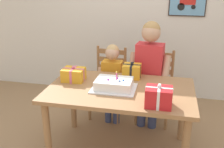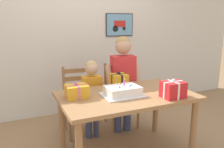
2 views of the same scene
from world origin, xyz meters
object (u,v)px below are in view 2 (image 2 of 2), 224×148
Objects in this scene: chair_right at (120,94)px; gift_box_red_large at (173,90)px; child_older at (123,75)px; child_younger at (92,92)px; gift_box_beside_cake at (119,80)px; birthday_cake at (123,91)px; dining_table at (126,102)px; gift_box_corner_small at (77,91)px; chair_left at (80,100)px.

gift_box_red_large is at bearing -85.78° from chair_right.
child_older reaches higher than child_younger.
child_older is (0.17, 0.24, -0.01)m from gift_box_beside_cake.
child_younger is (-0.15, 0.59, -0.16)m from birthday_cake.
birthday_cake is 0.48× the size of chair_right.
chair_right is (0.31, 0.79, -0.18)m from dining_table.
gift_box_red_large is at bearing -23.93° from gift_box_corner_small.
chair_right is 0.69× the size of child_older.
gift_box_red_large is (0.40, -0.30, 0.18)m from dining_table.
child_older is at bearing -22.19° from chair_left.
gift_box_corner_small is at bearing -141.10° from chair_right.
gift_box_corner_small is 0.59m from child_younger.
gift_box_red_large is at bearing -37.34° from dining_table.
birthday_cake is at bearing -15.85° from gift_box_corner_small.
gift_box_corner_small is 0.18× the size of child_older.
chair_left is 0.69× the size of child_older.
chair_left is at bearing 157.81° from child_older.
chair_left is 0.69m from child_older.
gift_box_red_large is 1.08m from child_younger.
gift_box_corner_small is at bearing 164.15° from birthday_cake.
chair_left is (-0.70, 1.09, -0.36)m from gift_box_red_large.
chair_right is (0.85, 0.68, -0.35)m from gift_box_corner_small.
gift_box_beside_cake is 0.84× the size of gift_box_corner_small.
chair_left is at bearing 122.68° from gift_box_red_large.
child_older is at bearing 99.99° from gift_box_red_large.
chair_right is 0.42m from child_older.
gift_box_beside_cake is at bearing 20.27° from gift_box_corner_small.
child_older is (0.30, 0.59, 0.02)m from birthday_cake.
dining_table is at bearing -101.54° from gift_box_beside_cake.
gift_box_beside_cake is 0.19× the size of child_younger.
child_older is at bearing 30.69° from gift_box_corner_small.
gift_box_red_large is 0.71m from gift_box_beside_cake.
child_older reaches higher than chair_left.
chair_right is 0.59m from child_younger.
birthday_cake is 0.49m from gift_box_corner_small.
chair_right reaches higher than gift_box_corner_small.
child_older reaches higher than dining_table.
gift_box_corner_small is (-0.93, 0.41, -0.02)m from gift_box_red_large.
child_older is (-0.15, 0.87, -0.02)m from gift_box_red_large.
child_younger is at bearing 103.73° from birthday_cake.
dining_table is 6.29× the size of gift_box_red_large.
birthday_cake is 0.48× the size of chair_left.
dining_table is 1.60× the size of chair_right.
dining_table is at bearing -68.84° from chair_left.
birthday_cake is 0.91m from chair_left.
child_older is (0.24, 0.57, 0.17)m from dining_table.
gift_box_beside_cake is 0.63m from chair_right.
gift_box_corner_small is (-0.47, 0.13, 0.02)m from birthday_cake.
dining_table is 6.27× the size of gift_box_corner_small.
dining_table is 0.38m from gift_box_beside_cake.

